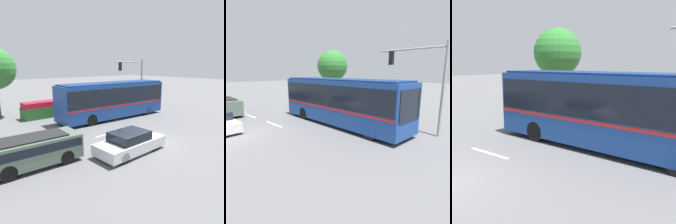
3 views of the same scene
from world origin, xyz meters
TOP-DOWN VIEW (x-y plane):
  - city_bus at (2.94, 6.79)m, footprint 11.21×3.13m
  - flowering_hedge at (-0.43, 11.42)m, footprint 7.52×1.56m
  - street_tree_left at (-5.55, 14.16)m, footprint 3.91×3.91m
  - lane_stripe_far at (-0.63, 3.16)m, footprint 2.40×0.16m

SIDE VIEW (x-z plane):
  - lane_stripe_far at x=-0.63m, z-range 0.00..0.01m
  - flowering_hedge at x=-0.43m, z-range -0.01..1.57m
  - city_bus at x=2.94m, z-range 0.23..3.68m
  - street_tree_left at x=-5.55m, z-range 1.35..8.01m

